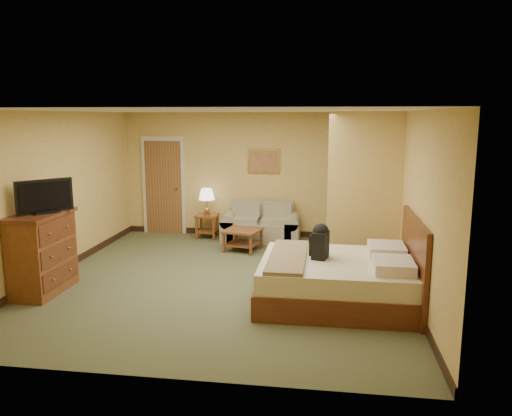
% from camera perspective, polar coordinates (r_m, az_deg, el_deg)
% --- Properties ---
extents(floor, '(6.00, 6.00, 0.00)m').
position_cam_1_polar(floor, '(7.89, -3.57, -8.20)').
color(floor, '#4E5335').
rests_on(floor, ground).
extents(ceiling, '(6.00, 6.00, 0.00)m').
position_cam_1_polar(ceiling, '(7.47, -3.80, 11.04)').
color(ceiling, white).
rests_on(ceiling, back_wall).
extents(back_wall, '(5.50, 0.02, 2.60)m').
position_cam_1_polar(back_wall, '(10.50, -0.32, 3.79)').
color(back_wall, tan).
rests_on(back_wall, floor).
extents(left_wall, '(0.02, 6.00, 2.60)m').
position_cam_1_polar(left_wall, '(8.57, -22.00, 1.50)').
color(left_wall, tan).
rests_on(left_wall, floor).
extents(right_wall, '(0.02, 6.00, 2.60)m').
position_cam_1_polar(right_wall, '(7.51, 17.32, 0.63)').
color(right_wall, tan).
rests_on(right_wall, floor).
extents(partition, '(1.20, 0.15, 2.60)m').
position_cam_1_polar(partition, '(8.35, 12.27, 1.81)').
color(partition, tan).
rests_on(partition, floor).
extents(door, '(0.94, 0.16, 2.10)m').
position_cam_1_polar(door, '(10.96, -10.49, 2.49)').
color(door, beige).
rests_on(door, floor).
extents(baseboard, '(5.50, 0.02, 0.12)m').
position_cam_1_polar(baseboard, '(10.70, -0.32, -2.82)').
color(baseboard, black).
rests_on(baseboard, floor).
extents(loveseat, '(1.57, 0.73, 0.80)m').
position_cam_1_polar(loveseat, '(10.22, 0.58, -2.32)').
color(loveseat, gray).
rests_on(loveseat, floor).
extents(side_table, '(0.45, 0.45, 0.49)m').
position_cam_1_polar(side_table, '(10.50, -5.60, -1.65)').
color(side_table, brown).
rests_on(side_table, floor).
extents(table_lamp, '(0.33, 0.33, 0.55)m').
position_cam_1_polar(table_lamp, '(10.39, -5.66, 1.50)').
color(table_lamp, '#A4763C').
rests_on(table_lamp, side_table).
extents(coffee_table, '(0.77, 0.77, 0.41)m').
position_cam_1_polar(coffee_table, '(9.46, -1.52, -3.14)').
color(coffee_table, brown).
rests_on(coffee_table, floor).
extents(wall_picture, '(0.67, 0.04, 0.52)m').
position_cam_1_polar(wall_picture, '(10.41, 0.89, 5.39)').
color(wall_picture, '#B78E3F').
rests_on(wall_picture, back_wall).
extents(dresser, '(0.58, 1.10, 1.17)m').
position_cam_1_polar(dresser, '(7.80, -23.21, -4.71)').
color(dresser, brown).
rests_on(dresser, floor).
extents(tv, '(0.54, 0.65, 0.48)m').
position_cam_1_polar(tv, '(7.59, -23.00, 1.14)').
color(tv, black).
rests_on(tv, dresser).
extents(bed, '(2.20, 1.87, 1.21)m').
position_cam_1_polar(bed, '(6.99, 10.08, -8.00)').
color(bed, '#4E2212').
rests_on(bed, floor).
extents(backpack, '(0.25, 0.32, 0.49)m').
position_cam_1_polar(backpack, '(6.89, 7.39, -3.66)').
color(backpack, black).
rests_on(backpack, bed).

